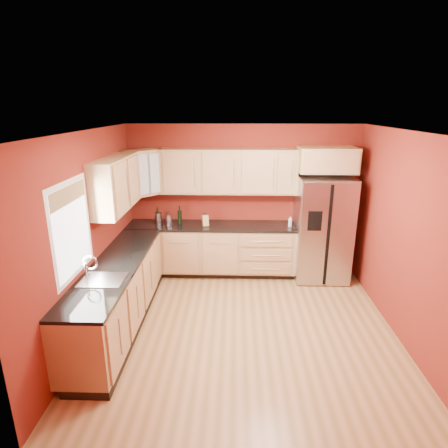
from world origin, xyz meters
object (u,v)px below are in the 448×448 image
at_px(refrigerator, 322,229).
at_px(wine_bottle_a, 158,216).
at_px(soap_dispenser, 290,222).
at_px(canister_left, 159,218).
at_px(knife_block, 205,220).

xyz_separation_m(refrigerator, wine_bottle_a, (-2.82, 0.09, 0.18)).
bearing_deg(soap_dispenser, refrigerator, -0.37).
xyz_separation_m(canister_left, soap_dispenser, (2.27, -0.10, -0.01)).
bearing_deg(wine_bottle_a, soap_dispenser, -2.14).
xyz_separation_m(refrigerator, knife_block, (-1.99, -0.00, 0.13)).
distance_m(refrigerator, soap_dispenser, 0.56).
relative_size(knife_block, soap_dispenser, 1.09).
xyz_separation_m(refrigerator, soap_dispenser, (-0.55, 0.00, 0.12)).
distance_m(canister_left, soap_dispenser, 2.27).
distance_m(refrigerator, wine_bottle_a, 2.83).
relative_size(refrigerator, knife_block, 9.29).
height_order(canister_left, wine_bottle_a, wine_bottle_a).
height_order(refrigerator, canister_left, refrigerator).
xyz_separation_m(knife_block, soap_dispenser, (1.44, 0.01, -0.01)).
bearing_deg(refrigerator, soap_dispenser, 179.63).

